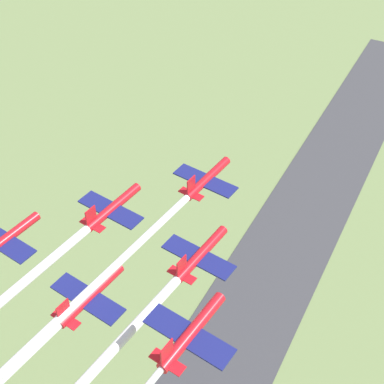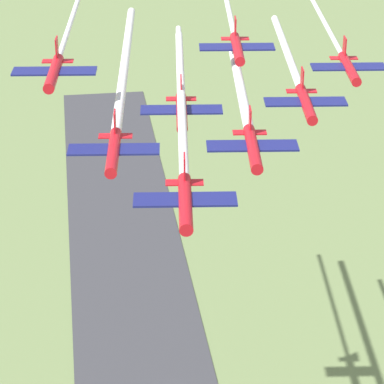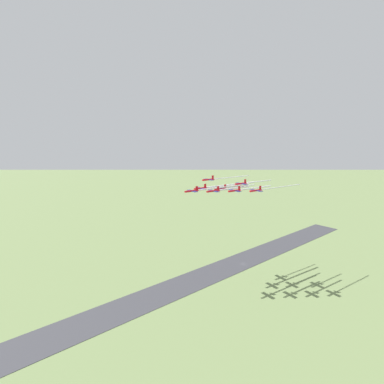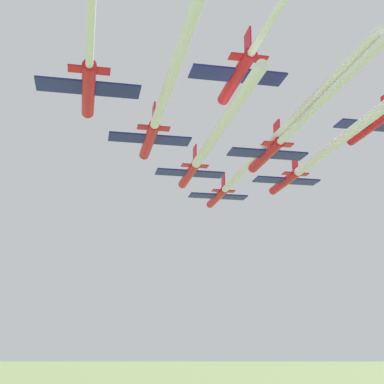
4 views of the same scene
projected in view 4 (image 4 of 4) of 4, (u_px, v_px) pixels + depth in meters
jet_0 at (218, 196)px, 97.30m from camera, size 11.29×10.70×3.77m
jet_1 at (189, 174)px, 83.02m from camera, size 11.29×10.70×3.77m
jet_2 at (286, 181)px, 85.98m from camera, size 11.29×10.70×3.77m
jet_3 at (149, 139)px, 68.81m from camera, size 11.29×10.70×3.77m
jet_4 at (267, 154)px, 71.59m from camera, size 11.29×10.70×3.77m
jet_5 at (371, 126)px, 76.00m from camera, size 11.29×10.70×3.77m
jet_6 at (89, 89)px, 54.56m from camera, size 11.29×10.70×3.77m
jet_7 at (237, 76)px, 58.38m from camera, size 11.29×10.70×3.77m
smoke_trail_0 at (276, 138)px, 68.40m from camera, size 50.60×6.04×1.08m
smoke_trail_1 at (222, 125)px, 63.90m from camera, size 30.06×4.20×1.27m
smoke_trail_3 at (178, 58)px, 48.49m from camera, size 32.55×4.26×1.08m
smoke_trail_4 at (336, 87)px, 52.20m from camera, size 30.58×3.87×0.88m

